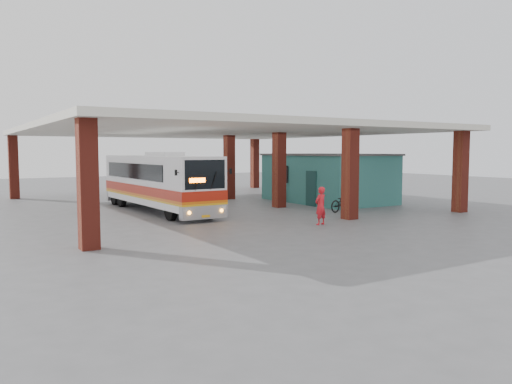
{
  "coord_description": "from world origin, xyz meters",
  "views": [
    {
      "loc": [
        -13.46,
        -20.88,
        3.27
      ],
      "look_at": [
        -0.45,
        0.0,
        1.25
      ],
      "focal_mm": 35.0,
      "sensor_mm": 36.0,
      "label": 1
    }
  ],
  "objects_px": {
    "motorcycle": "(343,202)",
    "coach_bus": "(158,182)",
    "pedestrian": "(321,206)",
    "red_chair": "(281,197)"
  },
  "relations": [
    {
      "from": "motorcycle",
      "to": "coach_bus",
      "type": "bearing_deg",
      "value": 47.21
    },
    {
      "from": "coach_bus",
      "to": "pedestrian",
      "type": "relative_size",
      "value": 6.58
    },
    {
      "from": "motorcycle",
      "to": "pedestrian",
      "type": "relative_size",
      "value": 1.18
    },
    {
      "from": "motorcycle",
      "to": "pedestrian",
      "type": "height_order",
      "value": "pedestrian"
    },
    {
      "from": "pedestrian",
      "to": "red_chair",
      "type": "height_order",
      "value": "pedestrian"
    },
    {
      "from": "pedestrian",
      "to": "red_chair",
      "type": "distance_m",
      "value": 9.85
    },
    {
      "from": "motorcycle",
      "to": "pedestrian",
      "type": "bearing_deg",
      "value": 117.65
    },
    {
      "from": "coach_bus",
      "to": "pedestrian",
      "type": "height_order",
      "value": "coach_bus"
    },
    {
      "from": "pedestrian",
      "to": "coach_bus",
      "type": "bearing_deg",
      "value": -75.14
    },
    {
      "from": "pedestrian",
      "to": "red_chair",
      "type": "relative_size",
      "value": 2.39
    }
  ]
}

